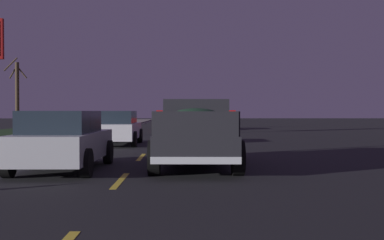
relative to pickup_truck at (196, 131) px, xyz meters
The scene contains 8 objects.
ground 15.27m from the pickup_truck, ahead, with size 144.00×144.00×0.00m, color black.
sidewalk_shoulder 16.90m from the pickup_truck, 26.21° to the left, with size 108.00×4.00×0.12m, color gray.
lane_markings 17.86m from the pickup_truck, 13.82° to the left, with size 108.00×3.54×0.01m.
pickup_truck is the anchor object (origin of this frame).
sedan_white 9.09m from the pickup_truck, 21.51° to the left, with size 4.41×2.03×1.54m.
sedan_red 25.23m from the pickup_truck, ahead, with size 4.43×2.07×1.54m.
sedan_silver 3.56m from the pickup_truck, 102.40° to the left, with size 4.42×2.06×1.54m.
bare_tree_far 24.64m from the pickup_truck, 29.84° to the left, with size 1.08×1.68×5.39m.
Camera 1 is at (-1.34, -1.36, 1.54)m, focal length 44.72 mm.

